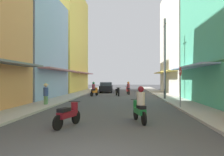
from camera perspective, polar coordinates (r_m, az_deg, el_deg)
The scene contains 16 objects.
ground_plane at distance 23.55m, azimuth 1.81°, elevation -4.88°, with size 100.90×100.90×0.00m, color #424244.
sidewalk_left at distance 24.28m, azimuth -10.33°, elevation -4.59°, with size 2.08×53.86×0.12m, color #ADA89E.
sidewalk_right at distance 23.90m, azimuth 14.15°, elevation -4.66°, with size 2.08×53.86×0.12m, color #ADA89E.
building_left_mid at distance 23.26m, azimuth -21.78°, elevation 7.56°, with size 7.05×9.34×10.11m.
building_left_far at distance 34.34m, azimuth -13.21°, elevation 9.26°, with size 7.05×12.47×15.18m.
building_right_far at distance 30.09m, azimuth 20.09°, elevation 9.28°, with size 7.05×12.61×13.76m.
motorbike_silver at distance 17.30m, azimuth 6.81°, elevation -4.85°, with size 0.55×1.81×0.96m.
motorbike_orange at distance 24.12m, azimuth -4.69°, elevation -3.09°, with size 0.74×1.75×1.58m.
motorbike_green at distance 9.51m, azimuth 7.29°, elevation -7.38°, with size 0.64×1.78×1.58m.
motorbike_maroon at distance 8.83m, azimuth -11.41°, elevation -9.24°, with size 0.74×1.74×0.96m.
motorbike_black at distance 24.28m, azimuth 1.48°, elevation -3.55°, with size 0.65×1.78×0.96m.
motorbike_red at distance 26.68m, azimuth 4.27°, elevation -2.83°, with size 0.57×1.80×1.58m.
parked_car at distance 30.75m, azimuth -1.50°, elevation -2.43°, with size 1.90×4.16×1.45m.
pedestrian_foreground at distance 15.87m, azimuth -17.01°, elevation -3.78°, with size 0.44×0.44×1.61m.
utility_pole at distance 20.29m, azimuth 13.71°, elevation 5.05°, with size 0.20×1.20×7.38m.
street_sign_no_entry at distance 14.17m, azimuth 17.51°, elevation -0.93°, with size 0.07×0.60×2.65m.
Camera 1 is at (0.90, -4.53, 1.87)m, focal length 34.77 mm.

